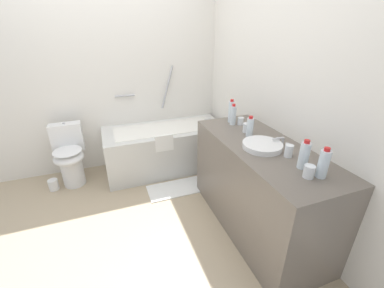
{
  "coord_description": "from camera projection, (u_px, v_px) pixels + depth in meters",
  "views": [
    {
      "loc": [
        -0.06,
        -1.99,
        1.78
      ],
      "look_at": [
        0.71,
        0.09,
        0.72
      ],
      "focal_mm": 23.12,
      "sensor_mm": 36.0,
      "label": 1
    }
  ],
  "objects": [
    {
      "name": "drinking_glass_3",
      "position": [
        309.0,
        172.0,
        1.63
      ],
      "size": [
        0.07,
        0.07,
        0.09
      ],
      "primitive_type": "cylinder",
      "color": "white",
      "rests_on": "vanity_counter"
    },
    {
      "name": "drinking_glass_0",
      "position": [
        246.0,
        128.0,
        2.34
      ],
      "size": [
        0.07,
        0.07,
        0.09
      ],
      "primitive_type": "cylinder",
      "color": "white",
      "rests_on": "vanity_counter"
    },
    {
      "name": "drinking_glass_1",
      "position": [
        289.0,
        151.0,
        1.89
      ],
      "size": [
        0.06,
        0.06,
        0.1
      ],
      "primitive_type": "cylinder",
      "color": "white",
      "rests_on": "vanity_counter"
    },
    {
      "name": "wall_back_tiled",
      "position": [
        105.0,
        79.0,
        3.11
      ],
      "size": [
        3.35,
        0.1,
        2.38
      ],
      "primitive_type": "cube",
      "color": "white",
      "rests_on": "ground_plane"
    },
    {
      "name": "toilet_paper_roll",
      "position": [
        53.0,
        185.0,
        2.96
      ],
      "size": [
        0.11,
        0.11,
        0.13
      ],
      "primitive_type": "cylinder",
      "color": "white",
      "rests_on": "ground_plane"
    },
    {
      "name": "water_bottle_0",
      "position": [
        233.0,
        115.0,
        2.51
      ],
      "size": [
        0.06,
        0.06,
        0.22
      ],
      "color": "silver",
      "rests_on": "vanity_counter"
    },
    {
      "name": "water_bottle_4",
      "position": [
        304.0,
        155.0,
        1.72
      ],
      "size": [
        0.07,
        0.07,
        0.22
      ],
      "color": "silver",
      "rests_on": "vanity_counter"
    },
    {
      "name": "water_bottle_2",
      "position": [
        231.0,
        112.0,
        2.57
      ],
      "size": [
        0.06,
        0.06,
        0.24
      ],
      "color": "silver",
      "rests_on": "vanity_counter"
    },
    {
      "name": "wall_right_mirror",
      "position": [
        273.0,
        93.0,
        2.44
      ],
      "size": [
        0.1,
        3.0,
        2.38
      ],
      "primitive_type": "cube",
      "color": "white",
      "rests_on": "ground_plane"
    },
    {
      "name": "water_bottle_3",
      "position": [
        323.0,
        164.0,
        1.61
      ],
      "size": [
        0.07,
        0.07,
        0.22
      ],
      "color": "silver",
      "rests_on": "vanity_counter"
    },
    {
      "name": "drinking_glass_2",
      "position": [
        241.0,
        121.0,
        2.53
      ],
      "size": [
        0.06,
        0.06,
        0.08
      ],
      "primitive_type": "cylinder",
      "color": "white",
      "rests_on": "vanity_counter"
    },
    {
      "name": "sink_basin",
      "position": [
        262.0,
        145.0,
        2.04
      ],
      "size": [
        0.33,
        0.33,
        0.04
      ],
      "primitive_type": "cylinder",
      "color": "white",
      "rests_on": "vanity_counter"
    },
    {
      "name": "vanity_counter",
      "position": [
        258.0,
        187.0,
        2.29
      ],
      "size": [
        0.62,
        1.51,
        0.87
      ],
      "primitive_type": "cube",
      "color": "#6B6056",
      "rests_on": "ground_plane"
    },
    {
      "name": "toilet",
      "position": [
        70.0,
        156.0,
        2.97
      ],
      "size": [
        0.36,
        0.48,
        0.75
      ],
      "rotation": [
        0.0,
        0.0,
        -1.56
      ],
      "color": "white",
      "rests_on": "ground_plane"
    },
    {
      "name": "water_bottle_1",
      "position": [
        250.0,
        127.0,
        2.24
      ],
      "size": [
        0.06,
        0.06,
        0.19
      ],
      "color": "silver",
      "rests_on": "vanity_counter"
    },
    {
      "name": "sink_faucet",
      "position": [
        281.0,
        141.0,
        2.1
      ],
      "size": [
        0.12,
        0.15,
        0.07
      ],
      "color": "silver",
      "rests_on": "vanity_counter"
    },
    {
      "name": "bathtub",
      "position": [
        166.0,
        147.0,
        3.35
      ],
      "size": [
        1.57,
        0.7,
        1.32
      ],
      "color": "silver",
      "rests_on": "ground_plane"
    },
    {
      "name": "bath_mat",
      "position": [
        176.0,
        188.0,
        3.0
      ],
      "size": [
        0.67,
        0.34,
        0.01
      ],
      "primitive_type": "cube",
      "color": "white",
      "rests_on": "ground_plane"
    },
    {
      "name": "ground_plane",
      "position": [
        129.0,
        224.0,
        2.47
      ],
      "size": [
        3.95,
        3.95,
        0.0
      ],
      "primitive_type": "plane",
      "color": "tan"
    }
  ]
}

